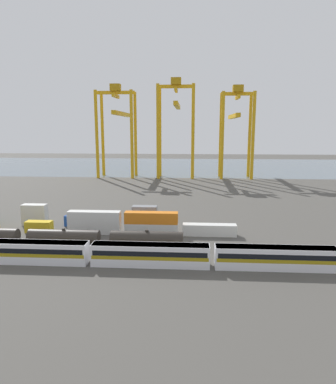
{
  "coord_description": "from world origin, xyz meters",
  "views": [
    {
      "loc": [
        13.42,
        -81.31,
        23.88
      ],
      "look_at": [
        7.13,
        13.11,
        6.59
      ],
      "focal_mm": 32.62,
      "sensor_mm": 36.0,
      "label": 1
    }
  ],
  "objects_px": {
    "shipping_container_2": "(39,227)",
    "gantry_crane_east": "(236,123)",
    "passenger_train": "(150,254)",
    "gantry_crane_west": "(118,121)",
    "gantry_crane_central": "(176,117)",
    "freight_tank_row": "(64,239)"
  },
  "relations": [
    {
      "from": "shipping_container_2",
      "to": "freight_tank_row",
      "type": "bearing_deg",
      "value": -47.6
    },
    {
      "from": "gantry_crane_west",
      "to": "gantry_crane_central",
      "type": "relative_size",
      "value": 0.94
    },
    {
      "from": "passenger_train",
      "to": "gantry_crane_central",
      "type": "distance_m",
      "value": 119.67
    },
    {
      "from": "passenger_train",
      "to": "freight_tank_row",
      "type": "relative_size",
      "value": 1.34
    },
    {
      "from": "gantry_crane_west",
      "to": "gantry_crane_east",
      "type": "distance_m",
      "value": 58.32
    },
    {
      "from": "passenger_train",
      "to": "freight_tank_row",
      "type": "xyz_separation_m",
      "value": [
        -18.28,
        7.41,
        -0.1
      ]
    },
    {
      "from": "shipping_container_2",
      "to": "gantry_crane_west",
      "type": "relative_size",
      "value": 0.13
    },
    {
      "from": "gantry_crane_east",
      "to": "shipping_container_2",
      "type": "bearing_deg",
      "value": -120.09
    },
    {
      "from": "freight_tank_row",
      "to": "gantry_crane_central",
      "type": "bearing_deg",
      "value": 80.8
    },
    {
      "from": "shipping_container_2",
      "to": "gantry_crane_east",
      "type": "relative_size",
      "value": 0.14
    },
    {
      "from": "passenger_train",
      "to": "shipping_container_2",
      "type": "xyz_separation_m",
      "value": [
        -28.31,
        18.39,
        -0.84
      ]
    },
    {
      "from": "gantry_crane_central",
      "to": "shipping_container_2",
      "type": "bearing_deg",
      "value": -105.75
    },
    {
      "from": "passenger_train",
      "to": "gantry_crane_west",
      "type": "relative_size",
      "value": 1.43
    },
    {
      "from": "passenger_train",
      "to": "freight_tank_row",
      "type": "distance_m",
      "value": 19.72
    },
    {
      "from": "shipping_container_2",
      "to": "gantry_crane_central",
      "type": "distance_m",
      "value": 105.76
    },
    {
      "from": "gantry_crane_west",
      "to": "gantry_crane_central",
      "type": "height_order",
      "value": "gantry_crane_central"
    },
    {
      "from": "freight_tank_row",
      "to": "shipping_container_2",
      "type": "bearing_deg",
      "value": 132.4
    },
    {
      "from": "passenger_train",
      "to": "shipping_container_2",
      "type": "distance_m",
      "value": 33.77
    },
    {
      "from": "shipping_container_2",
      "to": "gantry_crane_east",
      "type": "bearing_deg",
      "value": 59.91
    },
    {
      "from": "shipping_container_2",
      "to": "gantry_crane_central",
      "type": "height_order",
      "value": "gantry_crane_central"
    },
    {
      "from": "freight_tank_row",
      "to": "shipping_container_2",
      "type": "height_order",
      "value": "freight_tank_row"
    },
    {
      "from": "passenger_train",
      "to": "gantry_crane_central",
      "type": "relative_size",
      "value": 1.35
    }
  ]
}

